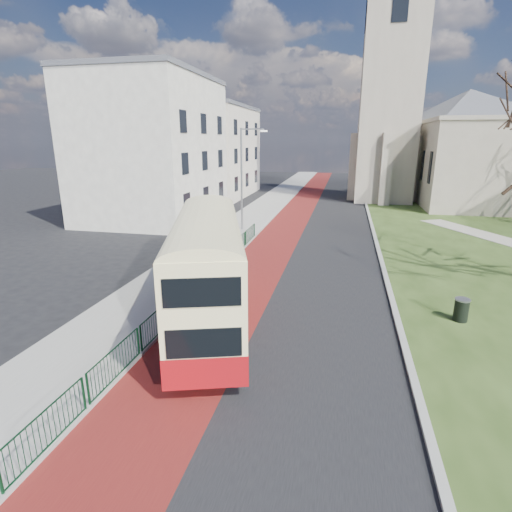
# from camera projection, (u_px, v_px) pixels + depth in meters

# --- Properties ---
(ground) EXTENTS (160.00, 160.00, 0.00)m
(ground) POSITION_uv_depth(u_px,v_px,m) (238.00, 336.00, 15.26)
(ground) COLOR black
(ground) RESTS_ON ground
(road_carriageway) EXTENTS (9.00, 120.00, 0.01)m
(road_carriageway) POSITION_uv_depth(u_px,v_px,m) (317.00, 229.00, 33.69)
(road_carriageway) COLOR black
(road_carriageway) RESTS_ON ground
(bus_lane) EXTENTS (3.40, 120.00, 0.01)m
(bus_lane) POSITION_uv_depth(u_px,v_px,m) (285.00, 227.00, 34.25)
(bus_lane) COLOR #591414
(bus_lane) RESTS_ON ground
(pavement_west) EXTENTS (4.00, 120.00, 0.12)m
(pavement_west) POSITION_uv_depth(u_px,v_px,m) (242.00, 225.00, 35.03)
(pavement_west) COLOR gray
(pavement_west) RESTS_ON ground
(kerb_west) EXTENTS (0.25, 120.00, 0.13)m
(kerb_west) POSITION_uv_depth(u_px,v_px,m) (265.00, 226.00, 34.61)
(kerb_west) COLOR #999993
(kerb_west) RESTS_ON ground
(kerb_east) EXTENTS (0.25, 80.00, 0.13)m
(kerb_east) POSITION_uv_depth(u_px,v_px,m) (372.00, 226.00, 34.58)
(kerb_east) COLOR #999993
(kerb_east) RESTS_ON ground
(pedestrian_railing) EXTENTS (0.07, 24.00, 1.12)m
(pedestrian_railing) POSITION_uv_depth(u_px,v_px,m) (201.00, 282.00, 19.47)
(pedestrian_railing) COLOR #0B331A
(pedestrian_railing) RESTS_ON ground
(gothic_church) EXTENTS (16.38, 18.00, 40.00)m
(gothic_church) POSITION_uv_depth(u_px,v_px,m) (433.00, 85.00, 44.55)
(gothic_church) COLOR gray
(gothic_church) RESTS_ON ground
(street_block_near) EXTENTS (10.30, 14.30, 13.00)m
(street_block_near) POSITION_uv_depth(u_px,v_px,m) (153.00, 148.00, 36.97)
(street_block_near) COLOR beige
(street_block_near) RESTS_ON ground
(street_block_far) EXTENTS (10.30, 16.30, 11.50)m
(street_block_far) POSITION_uv_depth(u_px,v_px,m) (210.00, 151.00, 52.17)
(street_block_far) COLOR beige
(street_block_far) RESTS_ON ground
(streetlamp) EXTENTS (2.13, 0.18, 8.00)m
(streetlamp) POSITION_uv_depth(u_px,v_px,m) (243.00, 174.00, 31.74)
(streetlamp) COLOR gray
(streetlamp) RESTS_ON pavement_west
(bus) EXTENTS (5.53, 10.72, 4.38)m
(bus) POSITION_uv_depth(u_px,v_px,m) (208.00, 265.00, 15.69)
(bus) COLOR maroon
(bus) RESTS_ON ground
(litter_bin) EXTENTS (0.72, 0.72, 0.97)m
(litter_bin) POSITION_uv_depth(u_px,v_px,m) (461.00, 310.00, 16.38)
(litter_bin) COLOR black
(litter_bin) RESTS_ON grass_green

